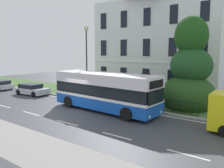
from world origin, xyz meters
TOP-DOWN VIEW (x-y plane):
  - ground_plane at (0.00, 1.09)m, footprint 60.00×56.00m
  - georgian_townhouse at (1.17, 15.25)m, footprint 15.18×9.12m
  - iron_verge_railing at (1.17, 4.40)m, footprint 15.16×0.04m
  - evergreen_tree at (7.18, 6.90)m, footprint 4.43×4.43m
  - single_decker_bus at (1.99, 2.27)m, footprint 9.33×3.07m
  - parked_hatchback_01 at (-8.70, 2.89)m, footprint 3.98×2.11m
  - street_lamp_post at (-2.90, 5.52)m, footprint 0.36×0.24m
  - litter_bin at (3.13, 4.93)m, footprint 0.52×0.52m

SIDE VIEW (x-z plane):
  - ground_plane at x=0.00m, z-range -0.11..0.07m
  - parked_hatchback_01 at x=-8.70m, z-range -0.01..1.17m
  - iron_verge_railing at x=1.17m, z-range 0.14..1.11m
  - litter_bin at x=3.13m, z-range 0.12..1.29m
  - single_decker_bus at x=1.99m, z-range 0.08..3.09m
  - evergreen_tree at x=7.18m, z-range -1.25..6.74m
  - street_lamp_post at x=-2.90m, z-range 0.62..7.67m
  - georgian_townhouse at x=1.17m, z-range 0.15..12.51m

